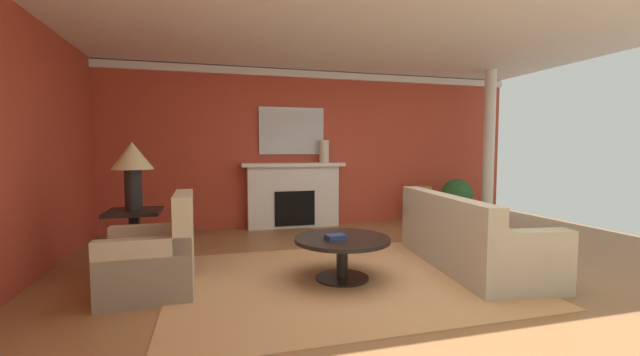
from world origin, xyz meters
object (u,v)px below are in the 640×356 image
sofa (468,241)px  potted_plant (457,197)px  fireplace (293,197)px  table_lamp (132,162)px  armchair_near_window (154,261)px  vase_mantel_right (324,151)px  coffee_table (342,248)px  vase_tall_corner (422,205)px  side_table (135,237)px  mantel_mirror (292,131)px

sofa → potted_plant: sofa is taller
fireplace → potted_plant: (2.96, -0.49, -0.05)m
sofa → table_lamp: table_lamp is taller
potted_plant → sofa: bearing=-122.0°
armchair_near_window → vase_mantel_right: size_ratio=2.38×
vase_mantel_right → potted_plant: 2.59m
sofa → vase_mantel_right: size_ratio=5.48×
coffee_table → vase_tall_corner: (2.43, 2.60, 0.01)m
fireplace → side_table: (-2.20, -2.06, -0.14)m
fireplace → coffee_table: fireplace is taller
fireplace → table_lamp: (-2.20, -2.06, 0.69)m
fireplace → mantel_mirror: (-0.00, 0.12, 1.16)m
fireplace → armchair_near_window: fireplace is taller
potted_plant → table_lamp: bearing=-163.1°
mantel_mirror → side_table: (-2.20, -2.18, -1.29)m
armchair_near_window → potted_plant: 5.39m
side_table → potted_plant: (5.17, 1.57, 0.09)m
fireplace → potted_plant: bearing=-9.4°
sofa → potted_plant: 2.78m
side_table → potted_plant: bearing=16.9°
mantel_mirror → vase_tall_corner: size_ratio=1.67×
mantel_mirror → vase_tall_corner: (2.36, -0.42, -1.35)m
sofa → potted_plant: size_ratio=2.63×
vase_mantel_right → armchair_near_window: bearing=-132.0°
armchair_near_window → vase_tall_corner: armchair_near_window is taller
potted_plant → armchair_near_window: bearing=-154.8°
mantel_mirror → coffee_table: bearing=-91.3°
mantel_mirror → vase_tall_corner: 2.75m
fireplace → vase_mantel_right: bearing=-5.1°
mantel_mirror → vase_mantel_right: bearing=-17.2°
mantel_mirror → side_table: mantel_mirror is taller
coffee_table → side_table: size_ratio=1.43×
fireplace → armchair_near_window: 3.38m
sofa → armchair_near_window: armchair_near_window is taller
vase_mantel_right → vase_tall_corner: size_ratio=0.58×
side_table → vase_tall_corner: bearing=21.1°
sofa → potted_plant: bearing=58.0°
armchair_near_window → table_lamp: bearing=111.8°
vase_tall_corner → armchair_near_window: bearing=-149.9°
table_lamp → vase_mantel_right: bearing=36.1°
table_lamp → vase_tall_corner: 4.97m
side_table → potted_plant: 5.40m
fireplace → table_lamp: size_ratio=2.40×
coffee_table → table_lamp: bearing=158.5°
fireplace → mantel_mirror: size_ratio=1.56×
coffee_table → side_table: 2.30m
mantel_mirror → armchair_near_window: bearing=-123.4°
vase_tall_corner → potted_plant: size_ratio=0.83×
armchair_near_window → coffee_table: (1.85, -0.12, 0.03)m
side_table → table_lamp: (-0.00, -0.00, 0.82)m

